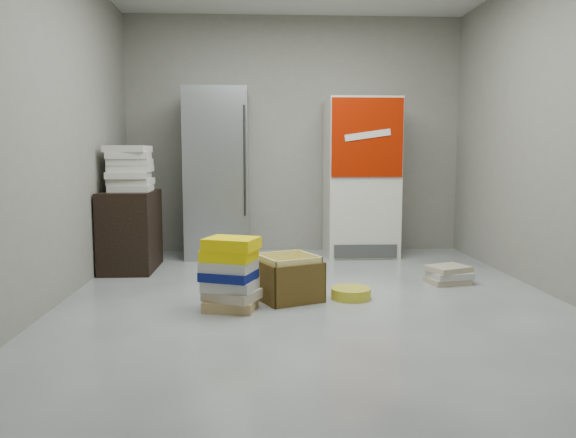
{
  "coord_description": "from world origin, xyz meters",
  "views": [
    {
      "loc": [
        -0.43,
        -4.31,
        1.17
      ],
      "look_at": [
        -0.17,
        0.7,
        0.59
      ],
      "focal_mm": 35.0,
      "sensor_mm": 36.0,
      "label": 1
    }
  ],
  "objects_px": {
    "coke_cooler": "(361,177)",
    "phonebook_stack_main": "(230,274)",
    "steel_fridge": "(217,174)",
    "wood_shelf": "(131,231)",
    "cardboard_box": "(288,281)"
  },
  "relations": [
    {
      "from": "wood_shelf",
      "to": "cardboard_box",
      "type": "xyz_separation_m",
      "value": [
        1.53,
        -1.28,
        -0.25
      ]
    },
    {
      "from": "wood_shelf",
      "to": "cardboard_box",
      "type": "relative_size",
      "value": 1.35
    },
    {
      "from": "cardboard_box",
      "to": "wood_shelf",
      "type": "bearing_deg",
      "value": 116.18
    },
    {
      "from": "steel_fridge",
      "to": "cardboard_box",
      "type": "height_order",
      "value": "steel_fridge"
    },
    {
      "from": "coke_cooler",
      "to": "wood_shelf",
      "type": "height_order",
      "value": "coke_cooler"
    },
    {
      "from": "cardboard_box",
      "to": "coke_cooler",
      "type": "bearing_deg",
      "value": 40.81
    },
    {
      "from": "steel_fridge",
      "to": "wood_shelf",
      "type": "xyz_separation_m",
      "value": [
        -0.83,
        -0.73,
        -0.55
      ]
    },
    {
      "from": "coke_cooler",
      "to": "steel_fridge",
      "type": "bearing_deg",
      "value": 179.82
    },
    {
      "from": "steel_fridge",
      "to": "phonebook_stack_main",
      "type": "relative_size",
      "value": 3.45
    },
    {
      "from": "coke_cooler",
      "to": "wood_shelf",
      "type": "relative_size",
      "value": 2.25
    },
    {
      "from": "wood_shelf",
      "to": "cardboard_box",
      "type": "bearing_deg",
      "value": -39.9
    },
    {
      "from": "coke_cooler",
      "to": "phonebook_stack_main",
      "type": "relative_size",
      "value": 3.26
    },
    {
      "from": "steel_fridge",
      "to": "cardboard_box",
      "type": "relative_size",
      "value": 3.2
    },
    {
      "from": "coke_cooler",
      "to": "wood_shelf",
      "type": "bearing_deg",
      "value": -163.72
    },
    {
      "from": "wood_shelf",
      "to": "steel_fridge",
      "type": "bearing_deg",
      "value": 41.31
    }
  ]
}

